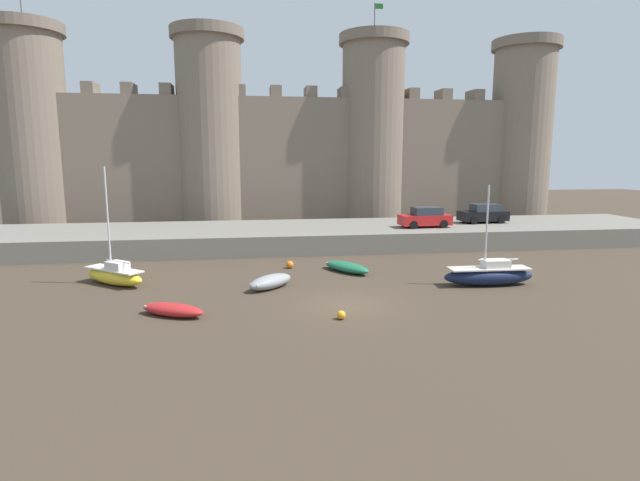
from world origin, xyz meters
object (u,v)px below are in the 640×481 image
sailboat_midflat_left (489,275)px  rowboat_midflat_centre (271,281)px  sailboat_foreground_right (114,275)px  mooring_buoy_near_channel (341,315)px  car_quay_centre_east (425,218)px  mooring_buoy_off_centre (290,265)px  car_quay_centre_west (483,214)px  rowboat_foreground_centre (347,267)px  rowboat_midflat_right (173,309)px

sailboat_midflat_left → rowboat_midflat_centre: size_ratio=1.90×
sailboat_midflat_left → sailboat_foreground_right: size_ratio=0.85×
sailboat_foreground_right → mooring_buoy_near_channel: size_ratio=16.60×
sailboat_foreground_right → car_quay_centre_east: (21.67, 9.65, 1.73)m
sailboat_midflat_left → car_quay_centre_east: (0.88, 12.79, 1.70)m
mooring_buoy_off_centre → car_quay_centre_west: 19.68m
mooring_buoy_near_channel → sailboat_midflat_left: bearing=26.9°
rowboat_foreground_centre → rowboat_midflat_right: rowboat_foreground_centre is taller
sailboat_foreground_right → car_quay_centre_east: size_ratio=1.58×
car_quay_centre_east → mooring_buoy_near_channel: bearing=-120.1°
sailboat_foreground_right → rowboat_midflat_centre: (8.66, -2.11, -0.17)m
rowboat_midflat_centre → car_quay_centre_west: (18.94, 13.71, 1.90)m
car_quay_centre_west → mooring_buoy_near_channel: bearing=-129.6°
mooring_buoy_near_channel → car_quay_centre_west: bearing=50.4°
rowboat_midflat_right → car_quay_centre_west: car_quay_centre_west is taller
car_quay_centre_east → sailboat_midflat_left: bearing=-93.9°
rowboat_midflat_centre → sailboat_foreground_right: bearing=166.3°
rowboat_midflat_centre → mooring_buoy_off_centre: (1.46, 4.90, -0.16)m
mooring_buoy_near_channel → car_quay_centre_east: bearing=59.9°
rowboat_midflat_centre → rowboat_foreground_centre: bearing=34.5°
rowboat_midflat_centre → sailboat_midflat_left: bearing=-4.9°
rowboat_midflat_right → rowboat_midflat_centre: (4.60, 4.19, 0.09)m
sailboat_midflat_left → mooring_buoy_off_centre: size_ratio=11.56×
rowboat_foreground_centre → car_quay_centre_west: bearing=36.4°
mooring_buoy_off_centre → mooring_buoy_near_channel: bearing=-82.5°
sailboat_foreground_right → mooring_buoy_near_channel: sailboat_foreground_right is taller
rowboat_foreground_centre → mooring_buoy_off_centre: size_ratio=7.62×
rowboat_foreground_centre → sailboat_foreground_right: size_ratio=0.56×
car_quay_centre_west → rowboat_foreground_centre: bearing=-143.6°
car_quay_centre_east → car_quay_centre_west: size_ratio=1.00×
mooring_buoy_off_centre → car_quay_centre_west: (17.48, 8.81, 2.05)m
rowboat_foreground_centre → mooring_buoy_off_centre: bearing=155.9°
rowboat_midflat_right → mooring_buoy_off_centre: 10.92m
sailboat_foreground_right → car_quay_centre_east: 23.78m
car_quay_centre_east → sailboat_foreground_right: bearing=-156.0°
sailboat_midflat_left → rowboat_midflat_centre: sailboat_midflat_left is taller
sailboat_midflat_left → sailboat_foreground_right: 21.03m
sailboat_midflat_left → mooring_buoy_off_centre: bearing=150.9°
sailboat_midflat_left → car_quay_centre_west: size_ratio=1.34×
mooring_buoy_near_channel → rowboat_midflat_right: bearing=168.3°
mooring_buoy_near_channel → car_quay_centre_east: car_quay_centre_east is taller
sailboat_foreground_right → rowboat_midflat_centre: bearing=-13.7°
sailboat_midflat_left → mooring_buoy_off_centre: (-10.68, 5.93, -0.36)m
mooring_buoy_near_channel → car_quay_centre_west: (16.08, 19.44, 2.10)m
sailboat_foreground_right → mooring_buoy_off_centre: 10.50m
rowboat_foreground_centre → mooring_buoy_near_channel: bearing=-102.6°
sailboat_midflat_left → car_quay_centre_west: bearing=65.2°
rowboat_midflat_right → rowboat_midflat_centre: size_ratio=1.10×
rowboat_midflat_centre → car_quay_centre_east: car_quay_centre_east is taller
rowboat_foreground_centre → rowboat_midflat_right: 12.13m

